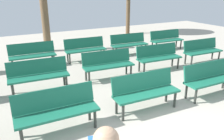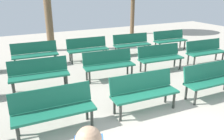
# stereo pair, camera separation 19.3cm
# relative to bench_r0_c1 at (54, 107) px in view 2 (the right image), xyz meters

# --- Properties ---
(bench_r0_c1) EXTENTS (1.61, 0.52, 0.87)m
(bench_r0_c1) POSITION_rel_bench_r0_c1_xyz_m (0.00, 0.00, 0.00)
(bench_r0_c1) COLOR #19664C
(bench_r0_c1) RESTS_ON ground_plane
(bench_r0_c2) EXTENTS (1.62, 0.55, 0.87)m
(bench_r0_c2) POSITION_rel_bench_r0_c1_xyz_m (2.03, -0.10, 0.00)
(bench_r0_c2) COLOR #19664C
(bench_r0_c2) RESTS_ON ground_plane
(bench_r0_c3) EXTENTS (1.61, 0.52, 0.87)m
(bench_r0_c3) POSITION_rel_bench_r0_c1_xyz_m (4.01, -0.26, 0.00)
(bench_r0_c3) COLOR #19664C
(bench_r0_c3) RESTS_ON ground_plane
(bench_r1_c1) EXTENTS (1.63, 0.58, 0.87)m
(bench_r1_c1) POSITION_rel_bench_r0_c1_xyz_m (0.05, 2.11, 0.00)
(bench_r1_c1) COLOR #19664C
(bench_r1_c1) RESTS_ON ground_plane
(bench_r1_c2) EXTENTS (1.63, 0.60, 0.87)m
(bench_r1_c2) POSITION_rel_bench_r0_c1_xyz_m (2.15, 2.04, 0.00)
(bench_r1_c2) COLOR #19664C
(bench_r1_c2) RESTS_ON ground_plane
(bench_r1_c3) EXTENTS (1.63, 0.59, 0.87)m
(bench_r1_c3) POSITION_rel_bench_r0_c1_xyz_m (4.07, 1.95, 0.00)
(bench_r1_c3) COLOR #19664C
(bench_r1_c3) RESTS_ON ground_plane
(bench_r1_c4) EXTENTS (1.62, 0.56, 0.87)m
(bench_r1_c4) POSITION_rel_bench_r0_c1_xyz_m (6.08, 1.83, 0.00)
(bench_r1_c4) COLOR #19664C
(bench_r1_c4) RESTS_ON ground_plane
(bench_r2_c1) EXTENTS (1.62, 0.54, 0.87)m
(bench_r2_c1) POSITION_rel_bench_r0_c1_xyz_m (0.24, 4.26, 0.00)
(bench_r2_c1) COLOR #19664C
(bench_r2_c1) RESTS_ON ground_plane
(bench_r2_c2) EXTENTS (1.62, 0.56, 0.87)m
(bench_r2_c2) POSITION_rel_bench_r0_c1_xyz_m (2.22, 4.16, 0.00)
(bench_r2_c2) COLOR #19664C
(bench_r2_c2) RESTS_ON ground_plane
(bench_r2_c3) EXTENTS (1.63, 0.60, 0.87)m
(bench_r2_c3) POSITION_rel_bench_r0_c1_xyz_m (4.19, 4.08, 0.00)
(bench_r2_c3) COLOR #19664C
(bench_r2_c3) RESTS_ON ground_plane
(bench_r2_c4) EXTENTS (1.62, 0.56, 0.87)m
(bench_r2_c4) POSITION_rel_bench_r0_c1_xyz_m (6.19, 4.00, 0.00)
(bench_r2_c4) COLOR #19664C
(bench_r2_c4) RESTS_ON ground_plane
(tree_0) EXTENTS (0.32, 0.32, 3.39)m
(tree_0) POSITION_rel_bench_r0_c1_xyz_m (1.21, 6.23, 1.19)
(tree_0) COLOR brown
(tree_0) RESTS_ON ground_plane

